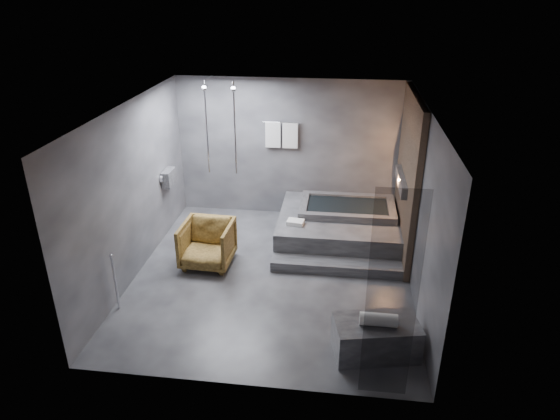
# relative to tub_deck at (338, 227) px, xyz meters

# --- Properties ---
(room) EXTENTS (5.00, 5.04, 2.82)m
(room) POSITION_rel_tub_deck_xyz_m (-0.65, -1.21, 1.48)
(room) COLOR #2C2C2F
(room) RESTS_ON ground
(tub_deck) EXTENTS (2.20, 2.00, 0.50)m
(tub_deck) POSITION_rel_tub_deck_xyz_m (0.00, 0.00, 0.00)
(tub_deck) COLOR #313133
(tub_deck) RESTS_ON ground
(tub_step) EXTENTS (2.20, 0.36, 0.18)m
(tub_step) POSITION_rel_tub_deck_xyz_m (0.00, -1.18, -0.16)
(tub_step) COLOR #313133
(tub_step) RESTS_ON ground
(concrete_bench) EXTENTS (1.18, 0.80, 0.48)m
(concrete_bench) POSITION_rel_tub_deck_xyz_m (0.55, -3.16, -0.01)
(concrete_bench) COLOR #2D2D2F
(concrete_bench) RESTS_ON ground
(driftwood_chair) EXTENTS (0.87, 0.89, 0.78)m
(driftwood_chair) POSITION_rel_tub_deck_xyz_m (-2.20, -1.22, 0.14)
(driftwood_chair) COLOR #493212
(driftwood_chair) RESTS_ON ground
(rolled_towel) EXTENTS (0.47, 0.17, 0.17)m
(rolled_towel) POSITION_rel_tub_deck_xyz_m (0.56, -3.21, 0.32)
(rolled_towel) COLOR white
(rolled_towel) RESTS_ON concrete_bench
(deck_towel) EXTENTS (0.32, 0.25, 0.08)m
(deck_towel) POSITION_rel_tub_deck_xyz_m (-0.76, -0.50, 0.29)
(deck_towel) COLOR white
(deck_towel) RESTS_ON tub_deck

